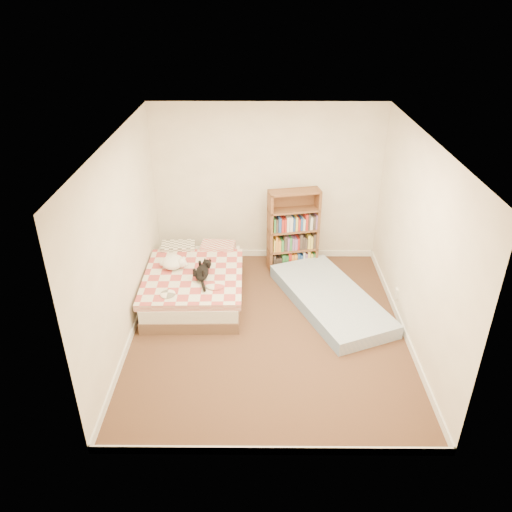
{
  "coord_description": "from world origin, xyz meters",
  "views": [
    {
      "loc": [
        -0.12,
        -5.28,
        3.96
      ],
      "look_at": [
        -0.16,
        0.3,
        0.92
      ],
      "focal_mm": 35.0,
      "sensor_mm": 36.0,
      "label": 1
    }
  ],
  "objects_px": {
    "bed": "(195,282)",
    "bookshelf": "(293,238)",
    "floor_mattress": "(330,299)",
    "black_cat": "(202,271)",
    "white_dog": "(174,262)"
  },
  "relations": [
    {
      "from": "bed",
      "to": "black_cat",
      "type": "height_order",
      "value": "black_cat"
    },
    {
      "from": "bookshelf",
      "to": "floor_mattress",
      "type": "distance_m",
      "value": 1.26
    },
    {
      "from": "floor_mattress",
      "to": "black_cat",
      "type": "xyz_separation_m",
      "value": [
        -1.77,
        0.04,
        0.42
      ]
    },
    {
      "from": "bookshelf",
      "to": "black_cat",
      "type": "height_order",
      "value": "bookshelf"
    },
    {
      "from": "black_cat",
      "to": "white_dog",
      "type": "height_order",
      "value": "white_dog"
    },
    {
      "from": "bed",
      "to": "floor_mattress",
      "type": "bearing_deg",
      "value": -8.19
    },
    {
      "from": "bed",
      "to": "bookshelf",
      "type": "relative_size",
      "value": 1.44
    },
    {
      "from": "white_dog",
      "to": "floor_mattress",
      "type": "bearing_deg",
      "value": -32.44
    },
    {
      "from": "black_cat",
      "to": "white_dog",
      "type": "bearing_deg",
      "value": 165.0
    },
    {
      "from": "bookshelf",
      "to": "floor_mattress",
      "type": "xyz_separation_m",
      "value": [
        0.47,
        -1.1,
        -0.4
      ]
    },
    {
      "from": "floor_mattress",
      "to": "white_dog",
      "type": "xyz_separation_m",
      "value": [
        -2.2,
        0.26,
        0.43
      ]
    },
    {
      "from": "black_cat",
      "to": "white_dog",
      "type": "relative_size",
      "value": 1.56
    },
    {
      "from": "floor_mattress",
      "to": "black_cat",
      "type": "distance_m",
      "value": 1.82
    },
    {
      "from": "bookshelf",
      "to": "white_dog",
      "type": "relative_size",
      "value": 2.9
    },
    {
      "from": "bookshelf",
      "to": "floor_mattress",
      "type": "relative_size",
      "value": 0.63
    }
  ]
}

